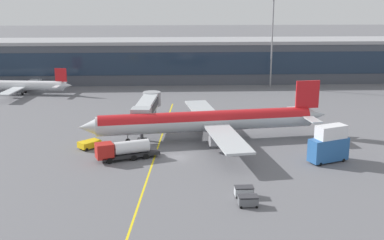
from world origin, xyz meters
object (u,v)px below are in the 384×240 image
at_px(baggage_cart_1, 244,191).
at_px(commuter_jet_far, 19,85).
at_px(catering_lift, 329,144).
at_px(pushback_tug, 90,144).
at_px(fuel_tanker, 123,150).
at_px(baggage_cart_0, 248,201).
at_px(main_airliner, 208,121).

bearing_deg(baggage_cart_1, commuter_jet_far, 125.54).
bearing_deg(catering_lift, pushback_tug, 167.39).
distance_m(catering_lift, pushback_tug, 42.32).
relative_size(fuel_tanker, catering_lift, 1.52).
relative_size(baggage_cart_1, commuter_jet_far, 0.09).
height_order(fuel_tanker, baggage_cart_0, fuel_tanker).
distance_m(catering_lift, baggage_cart_0, 23.62).
relative_size(catering_lift, baggage_cart_0, 2.70).
bearing_deg(baggage_cart_0, fuel_tanker, 132.96).
relative_size(fuel_tanker, baggage_cart_0, 4.10).
relative_size(main_airliner, pushback_tug, 11.12).
distance_m(fuel_tanker, catering_lift, 34.63).
height_order(pushback_tug, commuter_jet_far, commuter_jet_far).
height_order(main_airliner, commuter_jet_far, main_airliner).
relative_size(main_airliner, fuel_tanker, 4.40).
bearing_deg(baggage_cart_1, baggage_cart_0, -88.76).
height_order(main_airliner, baggage_cart_1, main_airliner).
xyz_separation_m(baggage_cart_0, baggage_cart_1, (-0.07, 3.20, 0.00)).
xyz_separation_m(fuel_tanker, baggage_cart_0, (18.27, -19.62, -0.96)).
distance_m(pushback_tug, commuter_jet_far, 57.36).
bearing_deg(main_airliner, baggage_cart_0, -84.24).
relative_size(main_airliner, baggage_cart_1, 18.06).
xyz_separation_m(catering_lift, baggage_cart_0, (-16.24, -17.00, -2.28)).
bearing_deg(baggage_cart_0, main_airliner, 95.76).
bearing_deg(catering_lift, commuter_jet_far, 139.08).
distance_m(main_airliner, baggage_cart_0, 30.92).
bearing_deg(pushback_tug, catering_lift, -12.61).
bearing_deg(fuel_tanker, catering_lift, -4.34).
height_order(fuel_tanker, baggage_cart_1, fuel_tanker).
distance_m(fuel_tanker, baggage_cart_0, 26.82).
bearing_deg(main_airliner, commuter_jet_far, 137.07).
bearing_deg(main_airliner, baggage_cart_1, -83.72).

